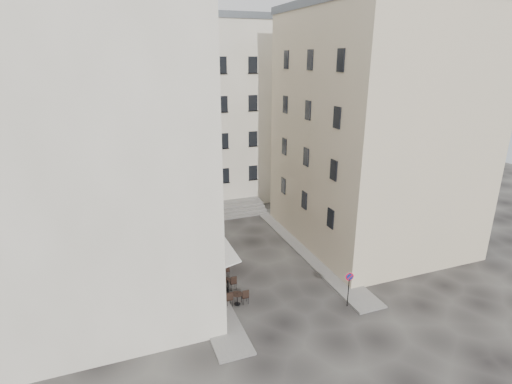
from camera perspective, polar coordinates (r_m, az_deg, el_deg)
name	(u,v)px	position (r m, az deg, el deg)	size (l,w,h in m)	color
ground	(268,277)	(28.73, 1.75, -12.03)	(90.00, 90.00, 0.00)	black
sidewalk_left	(193,261)	(30.94, -8.98, -9.75)	(2.00, 22.00, 0.12)	slate
sidewalk_right	(306,248)	(32.79, 7.11, -7.93)	(2.00, 18.00, 0.12)	slate
building_left	(89,134)	(26.20, -22.71, 7.66)	(12.20, 16.20, 20.60)	beige
building_right	(375,128)	(33.47, 16.62, 8.70)	(12.20, 14.20, 18.60)	beige
building_back	(191,111)	(43.00, -9.21, 11.29)	(18.20, 10.20, 18.60)	beige
cafe_storefront	(204,257)	(27.53, -7.47, -9.19)	(1.74, 7.30, 3.50)	#4D0B0B
stone_steps	(220,211)	(39.32, -5.20, -2.68)	(9.00, 3.15, 0.80)	#63615E
bollard_near	(228,286)	(26.74, -4.04, -13.31)	(0.12, 0.12, 0.98)	black
bollard_mid	(214,262)	(29.66, -6.02, -9.91)	(0.12, 0.12, 0.98)	black
bollard_far	(203,242)	(32.70, -7.60, -7.13)	(0.12, 0.12, 0.98)	black
no_parking_sign	(349,283)	(25.55, 13.16, -12.50)	(0.53, 0.15, 2.33)	black
bistro_table_a	(237,298)	(25.67, -2.74, -14.82)	(1.42, 0.67, 1.00)	black
bistro_table_b	(226,283)	(27.11, -4.35, -12.89)	(1.40, 0.66, 0.98)	black
bistro_table_c	(220,271)	(28.58, -5.15, -11.23)	(1.26, 0.59, 0.89)	black
bistro_table_d	(221,255)	(30.74, -5.06, -9.00)	(1.19, 0.56, 0.84)	black
bistro_table_e	(205,249)	(31.59, -7.27, -8.12)	(1.41, 0.66, 0.99)	black
pedestrian	(227,253)	(30.02, -4.22, -8.68)	(0.66, 0.43, 1.80)	black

